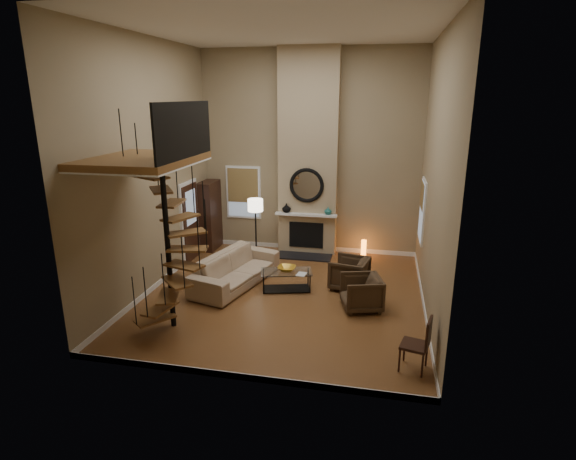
% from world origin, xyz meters
% --- Properties ---
extents(ground, '(6.00, 6.50, 0.01)m').
position_xyz_m(ground, '(0.00, 0.00, -0.01)').
color(ground, brown).
rests_on(ground, ground).
extents(back_wall, '(6.00, 0.02, 5.50)m').
position_xyz_m(back_wall, '(0.00, 3.25, 2.75)').
color(back_wall, '#958360').
rests_on(back_wall, ground).
extents(front_wall, '(6.00, 0.02, 5.50)m').
position_xyz_m(front_wall, '(0.00, -3.25, 2.75)').
color(front_wall, '#958360').
rests_on(front_wall, ground).
extents(left_wall, '(0.02, 6.50, 5.50)m').
position_xyz_m(left_wall, '(-3.00, 0.00, 2.75)').
color(left_wall, '#958360').
rests_on(left_wall, ground).
extents(right_wall, '(0.02, 6.50, 5.50)m').
position_xyz_m(right_wall, '(3.00, 0.00, 2.75)').
color(right_wall, '#958360').
rests_on(right_wall, ground).
extents(ceiling, '(6.00, 6.50, 0.01)m').
position_xyz_m(ceiling, '(0.00, 0.00, 5.50)').
color(ceiling, silver).
rests_on(ceiling, back_wall).
extents(baseboard_back, '(6.00, 0.02, 0.12)m').
position_xyz_m(baseboard_back, '(0.00, 3.24, 0.06)').
color(baseboard_back, white).
rests_on(baseboard_back, ground).
extents(baseboard_front, '(6.00, 0.02, 0.12)m').
position_xyz_m(baseboard_front, '(0.00, -3.24, 0.06)').
color(baseboard_front, white).
rests_on(baseboard_front, ground).
extents(baseboard_left, '(0.02, 6.50, 0.12)m').
position_xyz_m(baseboard_left, '(-2.99, 0.00, 0.06)').
color(baseboard_left, white).
rests_on(baseboard_left, ground).
extents(baseboard_right, '(0.02, 6.50, 0.12)m').
position_xyz_m(baseboard_right, '(2.99, 0.00, 0.06)').
color(baseboard_right, white).
rests_on(baseboard_right, ground).
extents(chimney_breast, '(1.60, 0.38, 5.50)m').
position_xyz_m(chimney_breast, '(0.00, 3.06, 2.75)').
color(chimney_breast, tan).
rests_on(chimney_breast, ground).
extents(hearth, '(1.50, 0.60, 0.04)m').
position_xyz_m(hearth, '(0.00, 2.57, 0.02)').
color(hearth, black).
rests_on(hearth, ground).
extents(firebox, '(0.95, 0.02, 0.72)m').
position_xyz_m(firebox, '(0.00, 2.86, 0.55)').
color(firebox, black).
rests_on(firebox, chimney_breast).
extents(mantel, '(1.70, 0.18, 0.06)m').
position_xyz_m(mantel, '(0.00, 2.78, 1.15)').
color(mantel, white).
rests_on(mantel, chimney_breast).
extents(mirror_frame, '(0.94, 0.10, 0.94)m').
position_xyz_m(mirror_frame, '(0.00, 2.84, 1.95)').
color(mirror_frame, black).
rests_on(mirror_frame, chimney_breast).
extents(mirror_disc, '(0.80, 0.01, 0.80)m').
position_xyz_m(mirror_disc, '(0.00, 2.85, 1.95)').
color(mirror_disc, white).
rests_on(mirror_disc, chimney_breast).
extents(vase_left, '(0.24, 0.24, 0.25)m').
position_xyz_m(vase_left, '(-0.55, 2.82, 1.30)').
color(vase_left, black).
rests_on(vase_left, mantel).
extents(vase_right, '(0.20, 0.20, 0.21)m').
position_xyz_m(vase_right, '(0.60, 2.82, 1.28)').
color(vase_right, '#1C625C').
rests_on(vase_right, mantel).
extents(window_back, '(1.02, 0.06, 1.52)m').
position_xyz_m(window_back, '(-1.90, 3.22, 1.62)').
color(window_back, white).
rests_on(window_back, back_wall).
extents(window_right, '(0.06, 1.02, 1.52)m').
position_xyz_m(window_right, '(2.97, 2.00, 1.63)').
color(window_right, white).
rests_on(window_right, right_wall).
extents(entry_door, '(0.10, 1.05, 2.16)m').
position_xyz_m(entry_door, '(-2.95, 1.80, 1.05)').
color(entry_door, white).
rests_on(entry_door, ground).
extents(loft, '(1.70, 2.20, 1.09)m').
position_xyz_m(loft, '(-2.04, -1.80, 3.24)').
color(loft, brown).
rests_on(loft, left_wall).
extents(spiral_stair, '(1.47, 1.47, 4.06)m').
position_xyz_m(spiral_stair, '(-1.78, -1.79, 1.78)').
color(spiral_stair, black).
rests_on(spiral_stair, ground).
extents(hutch, '(0.42, 0.90, 2.02)m').
position_xyz_m(hutch, '(-2.80, 2.80, 0.95)').
color(hutch, '#321A10').
rests_on(hutch, ground).
extents(sofa, '(1.61, 2.69, 0.74)m').
position_xyz_m(sofa, '(-1.25, 0.37, 0.40)').
color(sofa, tan).
rests_on(sofa, ground).
extents(armchair_near, '(0.97, 0.95, 0.75)m').
position_xyz_m(armchair_near, '(1.45, 0.70, 0.35)').
color(armchair_near, '#412E1E').
rests_on(armchair_near, ground).
extents(armchair_far, '(0.98, 0.96, 0.72)m').
position_xyz_m(armchair_far, '(1.77, -0.30, 0.35)').
color(armchair_far, '#412E1E').
rests_on(armchair_far, ground).
extents(coffee_table, '(1.26, 0.85, 0.44)m').
position_xyz_m(coffee_table, '(-0.02, 0.31, 0.28)').
color(coffee_table, silver).
rests_on(coffee_table, ground).
extents(bowl, '(0.41, 0.41, 0.10)m').
position_xyz_m(bowl, '(-0.02, 0.36, 0.50)').
color(bowl, gold).
rests_on(bowl, coffee_table).
extents(book, '(0.23, 0.29, 0.03)m').
position_xyz_m(book, '(0.33, 0.16, 0.46)').
color(book, gray).
rests_on(book, coffee_table).
extents(floor_lamp, '(0.40, 0.40, 1.71)m').
position_xyz_m(floor_lamp, '(-1.19, 1.97, 1.41)').
color(floor_lamp, black).
rests_on(floor_lamp, ground).
extents(accent_lamp, '(0.14, 0.14, 0.49)m').
position_xyz_m(accent_lamp, '(1.60, 2.87, 0.25)').
color(accent_lamp, orange).
rests_on(accent_lamp, ground).
extents(side_chair, '(0.51, 0.49, 0.92)m').
position_xyz_m(side_chair, '(2.73, -2.42, 0.53)').
color(side_chair, '#321A10').
rests_on(side_chair, ground).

